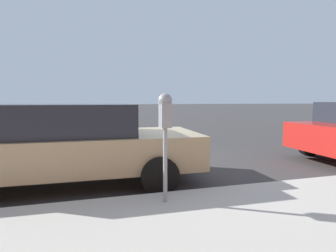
% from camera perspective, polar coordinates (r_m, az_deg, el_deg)
% --- Properties ---
extents(ground_plane, '(220.00, 220.00, 0.00)m').
position_cam_1_polar(ground_plane, '(6.25, -10.63, -9.03)').
color(ground_plane, '#3D3A3A').
extents(parking_meter, '(0.21, 0.19, 1.52)m').
position_cam_1_polar(parking_meter, '(3.58, -0.63, 1.39)').
color(parking_meter, gray).
rests_on(parking_meter, sidewalk).
extents(car_tan, '(2.14, 4.75, 1.50)m').
position_cam_1_polar(car_tan, '(5.17, -20.82, -3.43)').
color(car_tan, tan).
rests_on(car_tan, ground_plane).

